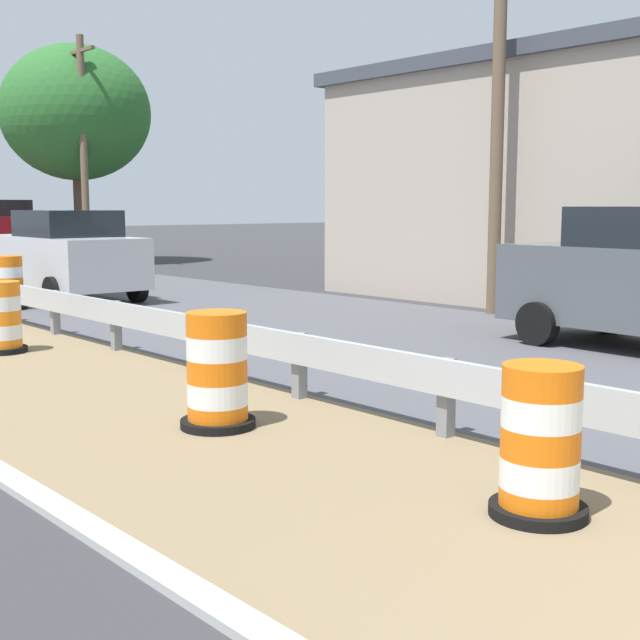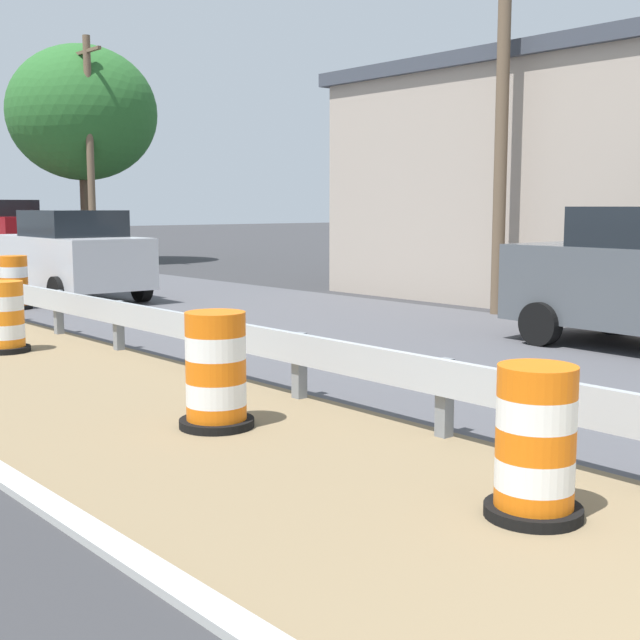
{
  "view_description": "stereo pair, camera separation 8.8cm",
  "coord_description": "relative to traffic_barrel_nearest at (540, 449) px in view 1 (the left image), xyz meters",
  "views": [
    {
      "loc": [
        -3.58,
        0.62,
        2.02
      ],
      "look_at": [
        2.33,
        7.36,
        0.82
      ],
      "focal_mm": 47.92,
      "sensor_mm": 36.0,
      "label": 1
    },
    {
      "loc": [
        -3.51,
        0.56,
        2.02
      ],
      "look_at": [
        2.33,
        7.36,
        0.82
      ],
      "focal_mm": 47.92,
      "sensor_mm": 36.0,
      "label": 2
    }
  ],
  "objects": [
    {
      "name": "car_trailing_far_lane",
      "position": [
        3.44,
        14.47,
        0.52
      ],
      "size": [
        2.15,
        4.6,
        1.93
      ],
      "rotation": [
        0.0,
        0.0,
        1.55
      ],
      "color": "silver",
      "rests_on": "ground"
    },
    {
      "name": "utility_pole_near",
      "position": [
        8.39,
        6.79,
        3.76
      ],
      "size": [
        0.24,
        1.8,
        8.12
      ],
      "color": "brown",
      "rests_on": "ground"
    },
    {
      "name": "traffic_barrel_mid",
      "position": [
        -0.23,
        8.59,
        -0.01
      ],
      "size": [
        0.66,
        0.66,
        0.99
      ],
      "color": "orange",
      "rests_on": "ground"
    },
    {
      "name": "traffic_barrel_nearest",
      "position": [
        0.0,
        0.0,
        0.0
      ],
      "size": [
        0.64,
        0.64,
        1.01
      ],
      "color": "orange",
      "rests_on": "ground"
    },
    {
      "name": "traffic_barrel_far",
      "position": [
        1.79,
        13.46,
        0.02
      ],
      "size": [
        0.65,
        0.65,
        1.05
      ],
      "color": "orange",
      "rests_on": "ground"
    },
    {
      "name": "traffic_barrel_close",
      "position": [
        -0.28,
        3.27,
        0.03
      ],
      "size": [
        0.69,
        0.69,
        1.07
      ],
      "color": "orange",
      "rests_on": "ground"
    },
    {
      "name": "tree_roadside",
      "position": [
        8.91,
        25.16,
        4.75
      ],
      "size": [
        5.13,
        5.13,
        7.53
      ],
      "color": "#4C3D2D",
      "rests_on": "ground"
    },
    {
      "name": "roadside_shop_near",
      "position": [
        12.39,
        6.3,
        2.1
      ],
      "size": [
        7.22,
        12.22,
        5.08
      ],
      "color": "#AD9E8E",
      "rests_on": "ground"
    },
    {
      "name": "utility_pole_mid",
      "position": [
        8.13,
        23.05,
        3.41
      ],
      "size": [
        0.24,
        1.8,
        7.43
      ],
      "color": "brown",
      "rests_on": "ground"
    },
    {
      "name": "car_mid_far_lane",
      "position": [
        6.55,
        26.3,
        0.66
      ],
      "size": [
        2.11,
        4.22,
        2.23
      ],
      "rotation": [
        0.0,
        0.0,
        -1.55
      ],
      "color": "maroon",
      "rests_on": "ground"
    }
  ]
}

